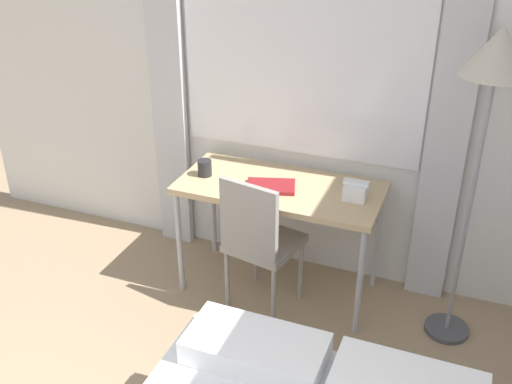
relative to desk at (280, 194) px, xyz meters
name	(u,v)px	position (x,y,z in m)	size (l,w,h in m)	color
wall_back_with_window	(280,74)	(-0.14, 0.37, 0.65)	(4.83, 0.13, 2.70)	silver
desk	(280,194)	(0.00, 0.00, 0.00)	(1.26, 0.59, 0.77)	tan
desk_chair	(259,238)	(-0.04, -0.25, -0.18)	(0.47, 0.47, 0.93)	gray
standing_lamp	(495,78)	(1.11, -0.04, 0.88)	(0.36, 0.36, 1.84)	#4C4C51
telephone	(356,190)	(0.47, 0.01, 0.11)	(0.15, 0.14, 0.11)	white
book	(271,186)	(-0.04, -0.06, 0.08)	(0.34, 0.27, 0.02)	maroon
mug	(205,168)	(-0.49, -0.04, 0.12)	(0.09, 0.09, 0.10)	#262628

